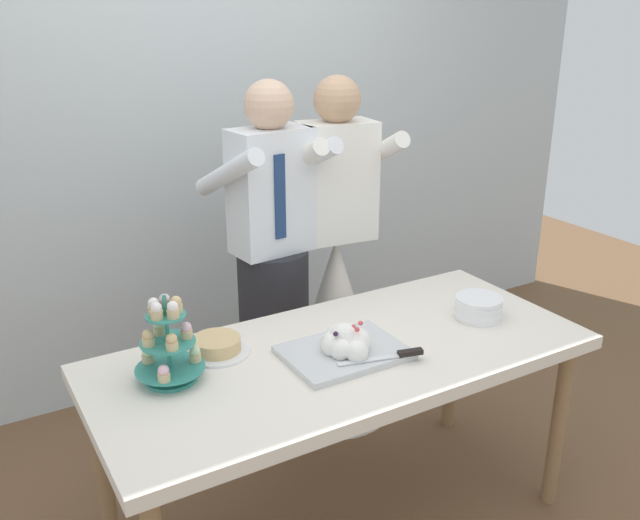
{
  "coord_description": "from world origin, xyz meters",
  "views": [
    {
      "loc": [
        -1.18,
        -1.84,
        1.94
      ],
      "look_at": [
        -0.01,
        0.15,
        1.07
      ],
      "focal_mm": 38.38,
      "sensor_mm": 36.0,
      "label": 1
    }
  ],
  "objects_px": {
    "cupcake_stand": "(168,344)",
    "round_cake": "(217,346)",
    "main_cake_tray": "(346,345)",
    "person_groom": "(273,287)",
    "dessert_table": "(343,368)",
    "plate_stack": "(478,307)",
    "person_bride": "(335,304)"
  },
  "relations": [
    {
      "from": "main_cake_tray",
      "to": "cupcake_stand",
      "type": "bearing_deg",
      "value": 165.62
    },
    {
      "from": "dessert_table",
      "to": "plate_stack",
      "type": "distance_m",
      "value": 0.62
    },
    {
      "from": "cupcake_stand",
      "to": "person_bride",
      "type": "height_order",
      "value": "person_bride"
    },
    {
      "from": "dessert_table",
      "to": "cupcake_stand",
      "type": "bearing_deg",
      "value": 169.36
    },
    {
      "from": "dessert_table",
      "to": "plate_stack",
      "type": "bearing_deg",
      "value": -3.62
    },
    {
      "from": "dessert_table",
      "to": "round_cake",
      "type": "xyz_separation_m",
      "value": [
        -0.4,
        0.22,
        0.1
      ]
    },
    {
      "from": "plate_stack",
      "to": "person_groom",
      "type": "relative_size",
      "value": 0.11
    },
    {
      "from": "main_cake_tray",
      "to": "person_groom",
      "type": "height_order",
      "value": "person_groom"
    },
    {
      "from": "main_cake_tray",
      "to": "person_groom",
      "type": "relative_size",
      "value": 0.26
    },
    {
      "from": "cupcake_stand",
      "to": "round_cake",
      "type": "xyz_separation_m",
      "value": [
        0.21,
        0.1,
        -0.11
      ]
    },
    {
      "from": "plate_stack",
      "to": "dessert_table",
      "type": "bearing_deg",
      "value": 176.38
    },
    {
      "from": "dessert_table",
      "to": "person_groom",
      "type": "height_order",
      "value": "person_groom"
    },
    {
      "from": "cupcake_stand",
      "to": "main_cake_tray",
      "type": "relative_size",
      "value": 0.71
    },
    {
      "from": "dessert_table",
      "to": "person_groom",
      "type": "bearing_deg",
      "value": 83.64
    },
    {
      "from": "plate_stack",
      "to": "round_cake",
      "type": "bearing_deg",
      "value": 165.83
    },
    {
      "from": "main_cake_tray",
      "to": "plate_stack",
      "type": "distance_m",
      "value": 0.62
    },
    {
      "from": "main_cake_tray",
      "to": "round_cake",
      "type": "xyz_separation_m",
      "value": [
        -0.38,
        0.25,
        -0.02
      ]
    },
    {
      "from": "dessert_table",
      "to": "main_cake_tray",
      "type": "xyz_separation_m",
      "value": [
        -0.02,
        -0.04,
        0.12
      ]
    },
    {
      "from": "plate_stack",
      "to": "person_bride",
      "type": "height_order",
      "value": "person_bride"
    },
    {
      "from": "person_groom",
      "to": "person_bride",
      "type": "distance_m",
      "value": 0.37
    },
    {
      "from": "main_cake_tray",
      "to": "person_groom",
      "type": "xyz_separation_m",
      "value": [
        0.1,
        0.76,
        -0.07
      ]
    },
    {
      "from": "cupcake_stand",
      "to": "person_groom",
      "type": "xyz_separation_m",
      "value": [
        0.68,
        0.61,
        -0.16
      ]
    },
    {
      "from": "round_cake",
      "to": "person_groom",
      "type": "height_order",
      "value": "person_groom"
    },
    {
      "from": "plate_stack",
      "to": "person_groom",
      "type": "bearing_deg",
      "value": 124.78
    },
    {
      "from": "dessert_table",
      "to": "cupcake_stand",
      "type": "relative_size",
      "value": 5.9
    },
    {
      "from": "main_cake_tray",
      "to": "person_groom",
      "type": "bearing_deg",
      "value": 82.83
    },
    {
      "from": "dessert_table",
      "to": "round_cake",
      "type": "height_order",
      "value": "round_cake"
    },
    {
      "from": "plate_stack",
      "to": "round_cake",
      "type": "height_order",
      "value": "plate_stack"
    },
    {
      "from": "dessert_table",
      "to": "person_bride",
      "type": "bearing_deg",
      "value": 60.19
    },
    {
      "from": "person_bride",
      "to": "main_cake_tray",
      "type": "bearing_deg",
      "value": -119.44
    },
    {
      "from": "main_cake_tray",
      "to": "round_cake",
      "type": "relative_size",
      "value": 1.8
    },
    {
      "from": "person_groom",
      "to": "round_cake",
      "type": "bearing_deg",
      "value": -133.53
    }
  ]
}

